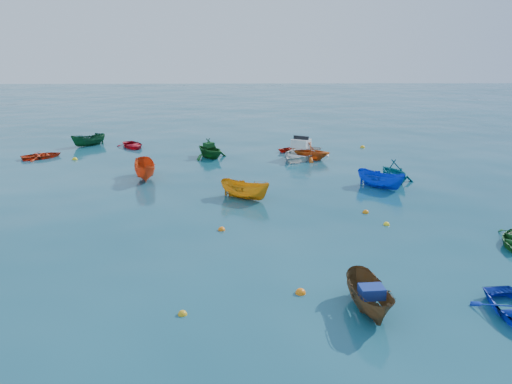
{
  "coord_description": "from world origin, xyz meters",
  "views": [
    {
      "loc": [
        -0.54,
        -20.61,
        8.21
      ],
      "look_at": [
        0.0,
        5.0,
        0.4
      ],
      "focal_mm": 35.0,
      "sensor_mm": 36.0,
      "label": 1
    }
  ],
  "objects": [
    {
      "name": "ground",
      "position": [
        0.0,
        0.0,
        0.0
      ],
      "size": [
        160.0,
        160.0,
        0.0
      ],
      "primitive_type": "plane",
      "color": "#0A3E4D",
      "rests_on": "ground"
    },
    {
      "name": "sampan_brown_mid",
      "position": [
        3.32,
        -6.68,
        0.0
      ],
      "size": [
        1.34,
        3.02,
        1.14
      ],
      "primitive_type": "imported",
      "rotation": [
        0.0,
        0.0,
        0.08
      ],
      "color": "brown",
      "rests_on": "ground"
    },
    {
      "name": "sampan_yellow_mid",
      "position": [
        -0.59,
        5.11,
        0.0
      ],
      "size": [
        3.13,
        2.47,
        1.15
      ],
      "primitive_type": "imported",
      "rotation": [
        0.0,
        0.0,
        1.04
      ],
      "color": "orange",
      "rests_on": "ground"
    },
    {
      "name": "dinghy_cyan_se",
      "position": [
        8.42,
        8.32,
        0.0
      ],
      "size": [
        3.0,
        3.27,
        1.44
      ],
      "primitive_type": "imported",
      "rotation": [
        0.0,
        0.0,
        0.27
      ],
      "color": "teal",
      "rests_on": "ground"
    },
    {
      "name": "dinghy_red_nw",
      "position": [
        -15.39,
        15.12,
        0.0
      ],
      "size": [
        3.38,
        3.14,
        0.57
      ],
      "primitive_type": "imported",
      "rotation": [
        0.0,
        0.0,
        2.14
      ],
      "color": "red",
      "rests_on": "ground"
    },
    {
      "name": "sampan_orange_n",
      "position": [
        -6.74,
        9.27,
        0.0
      ],
      "size": [
        2.0,
        3.57,
        1.31
      ],
      "primitive_type": "imported",
      "rotation": [
        0.0,
        0.0,
        0.23
      ],
      "color": "#CB4013",
      "rests_on": "ground"
    },
    {
      "name": "dinghy_green_n",
      "position": [
        -3.16,
        15.02,
        0.0
      ],
      "size": [
        3.71,
        3.77,
        1.5
      ],
      "primitive_type": "imported",
      "rotation": [
        0.0,
        0.0,
        0.68
      ],
      "color": "#14561C",
      "rests_on": "ground"
    },
    {
      "name": "dinghy_red_ne",
      "position": [
        3.31,
        16.82,
        0.0
      ],
      "size": [
        3.02,
        2.3,
        0.59
      ],
      "primitive_type": "imported",
      "rotation": [
        0.0,
        0.0,
        -1.47
      ],
      "color": "#B71E0F",
      "rests_on": "ground"
    },
    {
      "name": "sampan_blue_far",
      "position": [
        7.26,
        7.01,
        0.0
      ],
      "size": [
        2.95,
        2.83,
        1.15
      ],
      "primitive_type": "imported",
      "rotation": [
        0.0,
        0.0,
        0.83
      ],
      "color": "#0F3BC6",
      "rests_on": "ground"
    },
    {
      "name": "dinghy_red_far",
      "position": [
        -9.57,
        18.78,
        0.0
      ],
      "size": [
        3.2,
        3.48,
        0.59
      ],
      "primitive_type": "imported",
      "rotation": [
        0.0,
        0.0,
        0.55
      ],
      "color": "red",
      "rests_on": "ground"
    },
    {
      "name": "dinghy_orange_far",
      "position": [
        4.18,
        14.26,
        0.0
      ],
      "size": [
        3.1,
        2.86,
        1.36
      ],
      "primitive_type": "imported",
      "rotation": [
        0.0,
        0.0,
        1.29
      ],
      "color": "#D55614",
      "rests_on": "ground"
    },
    {
      "name": "sampan_green_far",
      "position": [
        -13.25,
        19.45,
        0.0
      ],
      "size": [
        2.87,
        2.54,
        1.08
      ],
      "primitive_type": "imported",
      "rotation": [
        0.0,
        0.0,
        -0.92
      ],
      "color": "#104422",
      "rests_on": "ground"
    },
    {
      "name": "motorboat_white",
      "position": [
        3.45,
        14.63,
        0.0
      ],
      "size": [
        5.16,
        5.63,
        1.55
      ],
      "primitive_type": "imported",
      "rotation": [
        0.0,
        0.0,
        -0.53
      ],
      "color": "silver",
      "rests_on": "ground"
    },
    {
      "name": "tarp_blue_a",
      "position": [
        3.34,
        -6.83,
        0.75
      ],
      "size": [
        0.79,
        0.62,
        0.36
      ],
      "primitive_type": "cube",
      "rotation": [
        0.0,
        0.0,
        0.08
      ],
      "color": "navy",
      "rests_on": "sampan_brown_mid"
    },
    {
      "name": "tarp_green_b",
      "position": [
        -3.22,
        15.1,
        0.92
      ],
      "size": [
        0.87,
        0.84,
        0.34
      ],
      "primitive_type": "cube",
      "rotation": [
        0.0,
        0.0,
        0.68
      ],
      "color": "#104117",
      "rests_on": "dinghy_green_n"
    },
    {
      "name": "tarp_orange_b",
      "position": [
        3.21,
        16.81,
        0.44
      ],
      "size": [
        0.52,
        0.65,
        0.29
      ],
      "primitive_type": "cube",
      "rotation": [
        0.0,
        0.0,
        -1.47
      ],
      "color": "#BB5913",
      "rests_on": "dinghy_red_ne"
    },
    {
      "name": "buoy_ye_a",
      "position": [
        -2.55,
        -6.79,
        0.0
      ],
      "size": [
        0.29,
        0.29,
        0.29
      ],
      "primitive_type": "sphere",
      "color": "gold",
      "rests_on": "ground"
    },
    {
      "name": "buoy_or_b",
      "position": [
        1.29,
        -5.5,
        0.0
      ],
      "size": [
        0.36,
        0.36,
        0.36
      ],
      "primitive_type": "sphere",
      "color": "orange",
      "rests_on": "ground"
    },
    {
      "name": "buoy_or_c",
      "position": [
        -1.65,
        0.43,
        0.0
      ],
      "size": [
        0.33,
        0.33,
        0.33
      ],
      "primitive_type": "sphere",
      "color": "orange",
      "rests_on": "ground"
    },
    {
      "name": "buoy_ye_c",
      "position": [
        5.98,
        0.96,
        0.0
      ],
      "size": [
        0.29,
        0.29,
        0.29
      ],
      "primitive_type": "sphere",
      "color": "yellow",
      "rests_on": "ground"
    },
    {
      "name": "buoy_or_d",
      "position": [
        5.4,
        2.65,
        0.0
      ],
      "size": [
        0.32,
        0.32,
        0.32
      ],
      "primitive_type": "sphere",
      "color": "orange",
      "rests_on": "ground"
    },
    {
      "name": "buoy_ye_d",
      "position": [
        -12.81,
        14.52,
        0.0
      ],
      "size": [
        0.38,
        0.38,
        0.38
      ],
      "primitive_type": "sphere",
      "color": "yellow",
      "rests_on": "ground"
    },
    {
      "name": "buoy_or_e",
      "position": [
        4.42,
        18.4,
        0.0
      ],
      "size": [
        0.38,
        0.38,
        0.38
      ],
      "primitive_type": "sphere",
      "color": "orange",
      "rests_on": "ground"
    },
    {
      "name": "buoy_ye_e",
      "position": [
        8.79,
        18.27,
        0.0
      ],
      "size": [
        0.38,
        0.38,
        0.38
      ],
      "primitive_type": "sphere",
      "color": "gold",
      "rests_on": "ground"
    }
  ]
}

